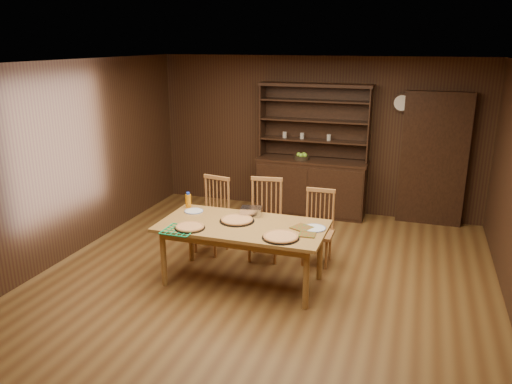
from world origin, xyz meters
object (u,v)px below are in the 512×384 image
(chair_right, at_px, (318,224))
(chair_center, at_px, (265,216))
(juice_bottle, at_px, (188,200))
(dining_table, at_px, (243,231))
(china_hutch, at_px, (312,179))
(chair_left, at_px, (214,212))

(chair_right, bearing_deg, chair_center, -175.43)
(chair_center, bearing_deg, juice_bottle, -161.65)
(chair_right, relative_size, juice_bottle, 4.88)
(chair_center, bearing_deg, dining_table, -99.51)
(china_hutch, distance_m, chair_right, 1.95)
(dining_table, distance_m, chair_center, 0.83)
(chair_left, height_order, chair_center, chair_center)
(china_hutch, distance_m, chair_left, 2.18)
(china_hutch, bearing_deg, juice_bottle, -114.88)
(dining_table, distance_m, juice_bottle, 0.98)
(china_hutch, distance_m, chair_center, 1.96)
(chair_center, xyz_separation_m, chair_right, (0.71, 0.07, -0.06))
(juice_bottle, bearing_deg, chair_right, 17.63)
(dining_table, relative_size, juice_bottle, 9.75)
(china_hutch, relative_size, juice_bottle, 10.76)
(china_hutch, height_order, chair_center, china_hutch)
(dining_table, bearing_deg, chair_right, 50.60)
(chair_left, distance_m, chair_right, 1.46)
(juice_bottle, bearing_deg, china_hutch, 65.12)
(chair_center, bearing_deg, china_hutch, 76.23)
(chair_center, relative_size, juice_bottle, 5.40)
(china_hutch, height_order, juice_bottle, china_hutch)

